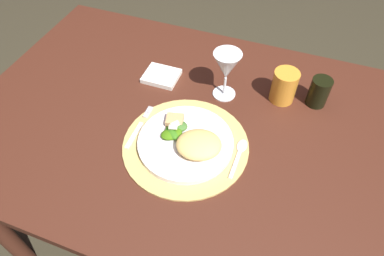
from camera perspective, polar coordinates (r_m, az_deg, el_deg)
ground_plane at (r=1.64m, az=-0.94°, el=-15.98°), size 6.00×6.00×0.00m
dining_table at (r=1.10m, az=-1.35°, el=-2.27°), size 1.29×0.89×0.73m
placemat at (r=0.95m, az=-1.05°, el=-2.81°), size 0.35×0.35×0.01m
dinner_plate at (r=0.94m, az=-1.06°, el=-2.39°), size 0.26×0.26×0.02m
pasta_serving at (r=0.90m, az=1.13°, el=-2.76°), size 0.15×0.14×0.04m
salad_greens at (r=0.95m, az=-3.02°, el=-0.59°), size 0.07×0.09×0.03m
bread_piece at (r=0.97m, az=-2.87°, el=1.27°), size 0.06×0.05×0.02m
fork at (r=0.99m, az=-8.92°, el=-0.13°), size 0.02×0.17×0.00m
spoon at (r=0.94m, az=7.94°, el=-3.84°), size 0.03×0.14×0.01m
napkin at (r=1.15m, az=-5.08°, el=8.56°), size 0.11×0.10×0.02m
wine_glass at (r=1.02m, az=5.74°, el=9.98°), size 0.08×0.08×0.16m
amber_tumbler at (r=1.08m, az=14.98°, el=6.69°), size 0.08×0.08×0.10m
dark_tumbler at (r=1.10m, az=20.25°, el=5.62°), size 0.06×0.06×0.09m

